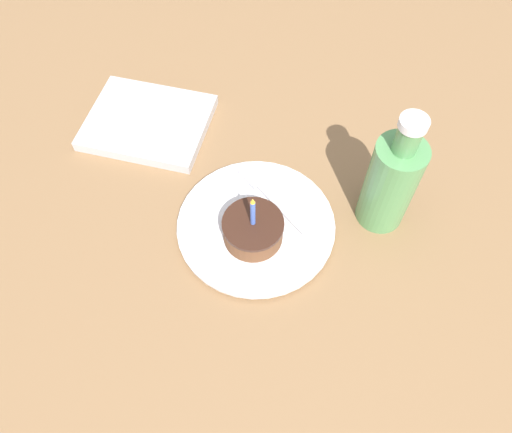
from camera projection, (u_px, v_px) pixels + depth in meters
The scene contains 6 objects.
ground_plane at pixel (252, 227), 0.83m from camera, with size 2.40×2.40×0.04m.
plate at pixel (256, 225), 0.80m from camera, with size 0.25×0.25×0.02m.
cake_slice at pixel (253, 230), 0.77m from camera, with size 0.09×0.09×0.11m.
fork at pixel (269, 195), 0.82m from camera, with size 0.14×0.11×0.00m.
bottle at pixel (391, 182), 0.75m from camera, with size 0.08×0.08×0.22m.
marble_board at pixel (148, 122), 0.92m from camera, with size 0.22×0.18×0.02m.
Camera 1 is at (-0.11, 0.41, 0.70)m, focal length 35.00 mm.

